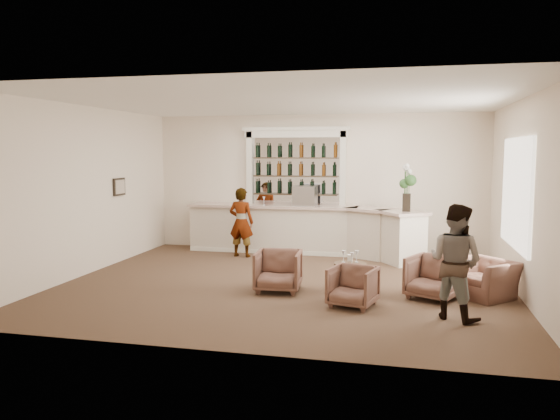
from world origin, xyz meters
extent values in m
plane|color=brown|center=(0.00, 0.00, 0.00)|extent=(8.00, 8.00, 0.00)
cube|color=#F6E3CC|center=(0.00, 3.50, 1.65)|extent=(8.00, 0.04, 3.30)
cube|color=#F6E3CC|center=(-4.00, 0.00, 1.65)|extent=(0.04, 7.00, 3.30)
cube|color=#F6E3CC|center=(4.00, 0.00, 1.65)|extent=(0.04, 7.00, 3.30)
cube|color=white|center=(0.00, 0.00, 3.30)|extent=(8.00, 7.00, 0.04)
cube|color=white|center=(3.97, 0.50, 1.70)|extent=(0.05, 2.40, 1.90)
cube|color=black|center=(-3.97, 1.20, 1.65)|extent=(0.04, 0.46, 0.38)
cube|color=#C3B19B|center=(-3.94, 1.20, 1.65)|extent=(0.01, 0.38, 0.30)
cube|color=white|center=(-1.00, 3.15, 0.54)|extent=(4.00, 0.70, 1.08)
cube|color=beige|center=(-1.00, 3.13, 1.11)|extent=(4.10, 0.82, 0.06)
cube|color=white|center=(1.35, 2.92, 0.54)|extent=(1.12, 1.04, 1.08)
cube|color=beige|center=(1.35, 2.90, 1.11)|extent=(1.27, 1.19, 0.06)
cube|color=white|center=(2.05, 2.40, 0.54)|extent=(1.08, 1.14, 1.08)
cube|color=beige|center=(2.05, 2.38, 1.11)|extent=(1.24, 1.29, 0.06)
cube|color=silver|center=(-1.00, 2.82, 0.05)|extent=(4.00, 0.06, 0.10)
cube|color=white|center=(-0.50, 3.48, 1.95)|extent=(2.15, 0.02, 1.65)
cube|color=silver|center=(-1.65, 3.42, 1.45)|extent=(0.14, 0.16, 2.90)
cube|color=silver|center=(0.65, 3.42, 1.45)|extent=(0.14, 0.16, 2.90)
cube|color=silver|center=(-0.50, 3.42, 2.84)|extent=(2.52, 0.16, 0.18)
cube|color=silver|center=(-0.50, 3.42, 2.96)|extent=(2.64, 0.20, 0.08)
cube|color=#35281A|center=(-0.50, 3.37, 1.38)|extent=(2.05, 0.20, 0.03)
cube|color=#35281A|center=(-0.50, 3.37, 1.82)|extent=(2.05, 0.20, 0.03)
cube|color=#35281A|center=(-0.50, 3.37, 2.26)|extent=(2.05, 0.20, 0.03)
cylinder|color=brown|center=(1.21, -0.28, 0.25)|extent=(0.56, 0.56, 0.50)
imported|color=gray|center=(-1.55, 2.34, 0.80)|extent=(0.61, 0.43, 1.59)
imported|color=gray|center=(2.83, -1.48, 0.83)|extent=(1.03, 0.98, 1.67)
imported|color=brown|center=(-0.01, -0.53, 0.36)|extent=(0.82, 0.84, 0.71)
imported|color=brown|center=(1.34, -1.19, 0.32)|extent=(0.83, 0.84, 0.63)
imported|color=brown|center=(2.59, -0.44, 0.35)|extent=(1.02, 1.03, 0.71)
imported|color=brown|center=(3.40, -0.13, 0.31)|extent=(1.26, 1.27, 0.62)
cube|color=#B9B9BE|center=(-0.20, 3.06, 1.37)|extent=(0.54, 0.46, 0.47)
cube|color=black|center=(2.13, 2.37, 1.33)|extent=(0.17, 0.17, 0.38)
cube|color=white|center=(1.19, -0.14, 0.56)|extent=(0.08, 0.08, 0.12)
camera|label=1|loc=(2.09, -9.56, 2.40)|focal=35.00mm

